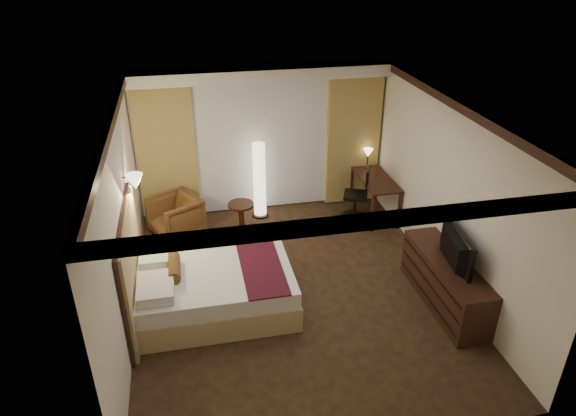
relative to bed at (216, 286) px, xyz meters
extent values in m
cube|color=black|center=(1.13, 0.11, -0.31)|extent=(4.50, 5.50, 0.01)
cube|color=white|center=(1.13, 0.11, 2.39)|extent=(4.50, 5.50, 0.01)
cube|color=white|center=(1.13, 2.86, 1.04)|extent=(4.50, 0.02, 2.70)
cube|color=white|center=(-1.12, 0.11, 1.04)|extent=(0.02, 5.50, 2.70)
cube|color=white|center=(3.38, 0.11, 1.04)|extent=(0.02, 5.50, 2.70)
cube|color=white|center=(1.13, 2.61, 2.29)|extent=(4.50, 0.50, 0.20)
cube|color=silver|center=(1.13, 2.78, 0.94)|extent=(2.48, 0.04, 2.45)
cube|color=#AB8B4E|center=(-0.57, 2.72, 0.94)|extent=(1.00, 0.14, 2.45)
cube|color=#AB8B4E|center=(2.83, 2.72, 0.94)|extent=(1.00, 0.14, 2.45)
imported|color=#482B15|center=(-0.51, 2.08, 0.08)|extent=(0.98, 1.00, 0.78)
imported|color=black|center=(3.10, -0.63, 0.69)|extent=(0.72, 1.10, 0.14)
camera|label=1|loc=(-0.20, -5.88, 4.29)|focal=32.00mm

